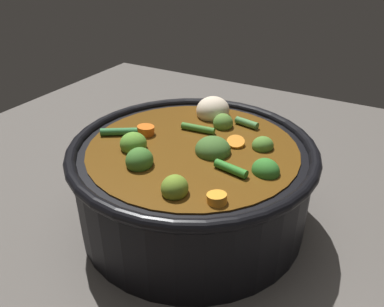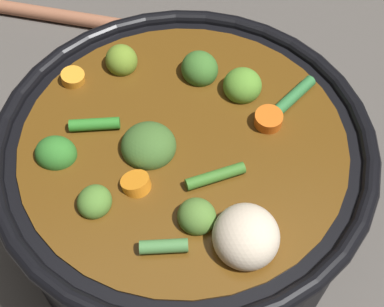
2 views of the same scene
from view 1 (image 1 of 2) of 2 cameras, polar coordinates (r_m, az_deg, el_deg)
ground_plane at (r=0.55m, az=0.08°, el=-9.48°), size 1.10×1.10×0.00m
cooking_pot at (r=0.51m, az=0.11°, el=-3.97°), size 0.31×0.31×0.14m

